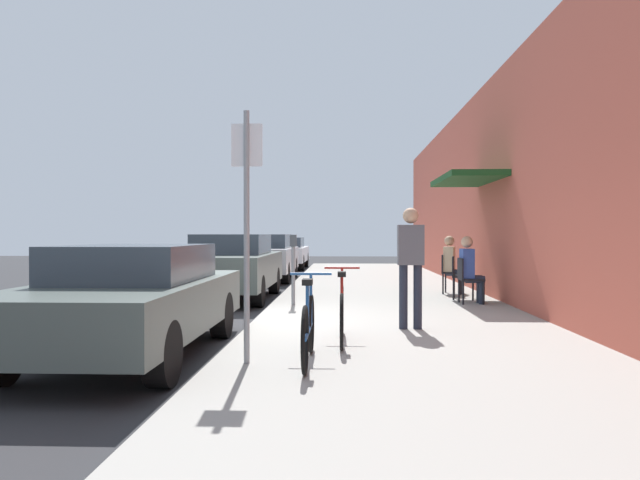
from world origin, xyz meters
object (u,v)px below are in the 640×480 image
Objects in this scene: parked_car_2 at (265,256)px; pedestrian_standing at (411,258)px; parked_car_3 at (285,252)px; cafe_chair_2 at (449,271)px; parking_meter at (293,264)px; seated_patron_0 at (470,267)px; parked_car_1 at (232,265)px; street_sign at (247,216)px; bicycle_0 at (308,328)px; cafe_chair_0 at (467,277)px; cafe_chair_1 at (459,275)px; parked_car_0 at (132,298)px; seated_patron_2 at (452,262)px; bicycle_1 at (342,313)px.

pedestrian_standing reaches higher than parked_car_2.
parked_car_3 is 5.06× the size of cafe_chair_2.
parking_meter reaches higher than parked_car_3.
parking_meter reaches higher than seated_patron_0.
parked_car_1 is 7.31m from street_sign.
bicycle_0 is (0.64, 0.03, -1.16)m from street_sign.
parking_meter is 4.09m from cafe_chair_2.
cafe_chair_1 is at bearing 89.87° from cafe_chair_0.
cafe_chair_1 is (3.30, 1.19, -0.26)m from parking_meter.
parked_car_1 is at bearing 101.93° from street_sign.
parked_car_0 is at bearing -90.00° from parked_car_3.
cafe_chair_2 is at bearing 65.71° from street_sign.
seated_patron_0 is (2.77, 5.44, 0.34)m from bicycle_0.
seated_patron_0 is at bearing -18.41° from parked_car_1.
seated_patron_0 reaches higher than bicycle_0.
street_sign is 2.99× the size of cafe_chair_2.
parked_car_0 is 2.57× the size of bicycle_0.
parked_car_3 is at bearing 90.00° from parked_car_1.
parked_car_3 is at bearing 90.00° from parked_car_0.
parked_car_2 is 1.00× the size of parked_car_3.
seated_patron_0 is at bearing 1.11° from cafe_chair_0.
bicycle_0 is at bearing -110.60° from seated_patron_2.
cafe_chair_0 is at bearing -90.13° from cafe_chair_1.
parked_car_2 reaches higher than parking_meter.
bicycle_1 is 1.97× the size of cafe_chair_2.
bicycle_0 is 1.24m from bicycle_1.
seated_patron_0 reaches higher than bicycle_1.
parked_car_2 is 3.41× the size of seated_patron_0.
parked_car_1 is 4.93m from cafe_chair_1.
cafe_chair_0 is 3.49m from pedestrian_standing.
parked_car_0 is 3.33× the size of parking_meter.
cafe_chair_1 is (3.35, 6.23, -1.02)m from street_sign.
cafe_chair_1 is 0.51× the size of pedestrian_standing.
parking_meter is at bearing -172.70° from cafe_chair_0.
parked_car_0 is 18.12m from parked_car_3.
seated_patron_0 is 1.95m from seated_patron_2.
parked_car_0 is 3.76m from pedestrian_standing.
seated_patron_2 is at bearing 35.21° from parking_meter.
bicycle_0 is at bearing -80.37° from parked_car_2.
parked_car_1 is 5.90m from pedestrian_standing.
street_sign is 2.02× the size of seated_patron_0.
parked_car_0 is 11.78m from parked_car_2.
parked_car_1 is 5.06× the size of cafe_chair_1.
bicycle_0 and bicycle_1 have the same top height.
parked_car_3 reaches higher than cafe_chair_0.
seated_patron_2 is 0.76× the size of pedestrian_standing.
seated_patron_0 is (4.91, -1.63, 0.06)m from parked_car_1.
pedestrian_standing reaches higher than cafe_chair_0.
pedestrian_standing is at bearing -115.12° from seated_patron_0.
parked_car_0 reaches higher than bicycle_1.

